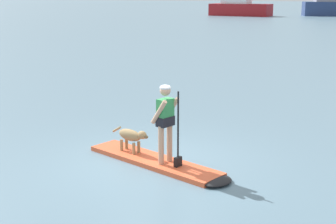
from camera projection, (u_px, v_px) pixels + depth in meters
ground_plane at (154, 163)px, 10.45m from camera, size 400.00×400.00×0.00m
paddleboard at (161, 163)px, 10.29m from camera, size 3.59×2.14×0.10m
person_paddler at (166, 118)px, 9.96m from camera, size 0.68×0.60×1.66m
dog at (131, 136)px, 10.78m from camera, size 1.06×0.53×0.55m
moored_boat_center at (239, 6)px, 75.67m from camera, size 9.87×5.18×12.78m
moored_boat_port at (330, 4)px, 75.61m from camera, size 9.04×5.03×12.41m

